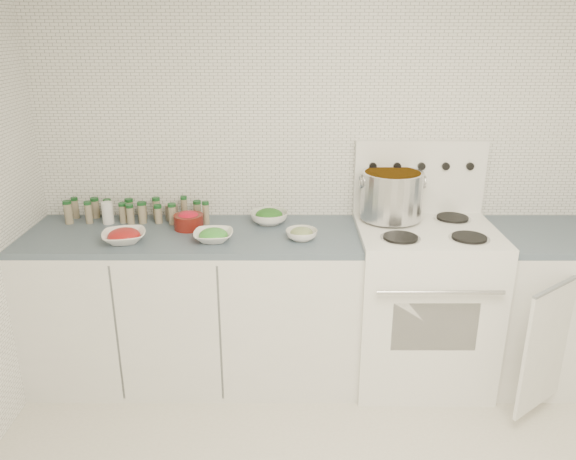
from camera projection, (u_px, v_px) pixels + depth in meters
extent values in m
cube|color=white|center=(337.00, 158.00, 3.29)|extent=(3.50, 0.02, 2.50)
cube|color=white|center=(196.00, 308.00, 3.27)|extent=(1.85, 0.62, 0.86)
cube|color=#425263|center=(192.00, 236.00, 3.12)|extent=(1.85, 0.62, 0.03)
cube|color=white|center=(421.00, 305.00, 3.25)|extent=(0.76, 0.65, 0.92)
cube|color=black|center=(435.00, 327.00, 2.93)|extent=(0.45, 0.01, 0.28)
cylinder|color=silver|center=(441.00, 292.00, 2.82)|extent=(0.65, 0.02, 0.02)
cube|color=white|center=(428.00, 229.00, 3.09)|extent=(0.76, 0.65, 0.01)
cube|color=white|center=(419.00, 177.00, 3.29)|extent=(0.76, 0.06, 0.43)
cylinder|color=silver|center=(400.00, 238.00, 2.93)|extent=(0.21, 0.21, 0.01)
cylinder|color=black|center=(400.00, 237.00, 2.93)|extent=(0.18, 0.18, 0.01)
cylinder|color=silver|center=(469.00, 238.00, 2.93)|extent=(0.21, 0.21, 0.01)
cylinder|color=black|center=(469.00, 237.00, 2.93)|extent=(0.18, 0.18, 0.01)
cylinder|color=silver|center=(390.00, 218.00, 3.23)|extent=(0.21, 0.21, 0.01)
cylinder|color=black|center=(390.00, 217.00, 3.23)|extent=(0.18, 0.18, 0.01)
cylinder|color=silver|center=(452.00, 218.00, 3.23)|extent=(0.21, 0.21, 0.01)
cylinder|color=black|center=(453.00, 217.00, 3.23)|extent=(0.18, 0.18, 0.01)
cylinder|color=black|center=(373.00, 166.00, 3.23)|extent=(0.04, 0.02, 0.04)
cylinder|color=black|center=(397.00, 166.00, 3.23)|extent=(0.04, 0.02, 0.04)
cylinder|color=black|center=(421.00, 166.00, 3.23)|extent=(0.04, 0.02, 0.04)
cylinder|color=black|center=(446.00, 166.00, 3.23)|extent=(0.04, 0.02, 0.04)
cylinder|color=black|center=(470.00, 166.00, 3.23)|extent=(0.04, 0.02, 0.04)
cube|color=white|center=(561.00, 308.00, 3.27)|extent=(0.89, 0.62, 0.86)
cube|color=#425263|center=(575.00, 236.00, 3.12)|extent=(0.89, 0.62, 0.03)
cube|color=white|center=(545.00, 348.00, 2.87)|extent=(0.33, 0.26, 0.70)
cylinder|color=silver|center=(391.00, 195.00, 3.17)|extent=(0.35, 0.35, 0.27)
cylinder|color=orange|center=(393.00, 175.00, 3.13)|extent=(0.31, 0.31, 0.03)
torus|color=silver|center=(360.00, 181.00, 3.15)|extent=(0.01, 0.08, 0.08)
torus|color=silver|center=(424.00, 181.00, 3.15)|extent=(0.01, 0.08, 0.08)
imported|color=white|center=(124.00, 237.00, 2.97)|extent=(0.27, 0.27, 0.06)
ellipsoid|color=#A80E20|center=(124.00, 235.00, 2.97)|extent=(0.16, 0.16, 0.07)
imported|color=white|center=(213.00, 236.00, 2.99)|extent=(0.22, 0.22, 0.05)
ellipsoid|color=green|center=(213.00, 234.00, 2.99)|extent=(0.15, 0.15, 0.07)
imported|color=white|center=(269.00, 217.00, 3.25)|extent=(0.27, 0.27, 0.07)
ellipsoid|color=#245B1A|center=(269.00, 214.00, 3.25)|extent=(0.16, 0.16, 0.07)
imported|color=white|center=(302.00, 235.00, 3.01)|extent=(0.22, 0.22, 0.05)
ellipsoid|color=#395522|center=(302.00, 232.00, 3.00)|extent=(0.12, 0.12, 0.05)
cylinder|color=#5D150F|center=(189.00, 222.00, 3.16)|extent=(0.17, 0.17, 0.08)
ellipsoid|color=red|center=(188.00, 216.00, 3.15)|extent=(0.12, 0.12, 0.06)
cylinder|color=white|center=(108.00, 213.00, 3.24)|extent=(0.08, 0.08, 0.13)
cylinder|color=#AB9F91|center=(172.00, 212.00, 3.30)|extent=(0.09, 0.09, 0.10)
cylinder|color=gray|center=(76.00, 209.00, 3.33)|extent=(0.04, 0.04, 0.11)
cylinder|color=#14471E|center=(74.00, 199.00, 3.31)|extent=(0.04, 0.04, 0.02)
cylinder|color=gray|center=(95.00, 209.00, 3.34)|extent=(0.05, 0.05, 0.11)
cylinder|color=#14471E|center=(94.00, 199.00, 3.32)|extent=(0.05, 0.05, 0.02)
cylinder|color=gray|center=(108.00, 210.00, 3.33)|extent=(0.04, 0.04, 0.10)
cylinder|color=#14471E|center=(107.00, 201.00, 3.31)|extent=(0.05, 0.05, 0.02)
cylinder|color=gray|center=(130.00, 210.00, 3.34)|extent=(0.05, 0.05, 0.10)
cylinder|color=#14471E|center=(129.00, 200.00, 3.32)|extent=(0.05, 0.05, 0.02)
cylinder|color=gray|center=(143.00, 212.00, 3.32)|extent=(0.04, 0.04, 0.09)
cylinder|color=#14471E|center=(143.00, 204.00, 3.31)|extent=(0.04, 0.04, 0.02)
cylinder|color=gray|center=(157.00, 210.00, 3.32)|extent=(0.04, 0.04, 0.11)
cylinder|color=#14471E|center=(156.00, 199.00, 3.30)|extent=(0.05, 0.05, 0.02)
cylinder|color=gray|center=(184.00, 209.00, 3.33)|extent=(0.04, 0.04, 0.12)
cylinder|color=#14471E|center=(184.00, 198.00, 3.30)|extent=(0.04, 0.04, 0.02)
cylinder|color=gray|center=(198.00, 211.00, 3.32)|extent=(0.04, 0.04, 0.09)
cylinder|color=#14471E|center=(197.00, 202.00, 3.30)|extent=(0.05, 0.05, 0.02)
cylinder|color=gray|center=(68.00, 214.00, 3.24)|extent=(0.05, 0.05, 0.12)
cylinder|color=#14471E|center=(67.00, 202.00, 3.21)|extent=(0.05, 0.05, 0.02)
cylinder|color=gray|center=(89.00, 214.00, 3.25)|extent=(0.04, 0.04, 0.11)
cylinder|color=#14471E|center=(87.00, 203.00, 3.22)|extent=(0.04, 0.04, 0.02)
cylinder|color=gray|center=(123.00, 214.00, 3.26)|extent=(0.04, 0.04, 0.10)
cylinder|color=#14471E|center=(122.00, 204.00, 3.24)|extent=(0.05, 0.05, 0.02)
cylinder|color=gray|center=(130.00, 216.00, 3.23)|extent=(0.04, 0.04, 0.10)
cylinder|color=#14471E|center=(129.00, 206.00, 3.21)|extent=(0.04, 0.04, 0.02)
cylinder|color=gray|center=(142.00, 214.00, 3.25)|extent=(0.04, 0.04, 0.11)
cylinder|color=#14471E|center=(141.00, 203.00, 3.22)|extent=(0.05, 0.05, 0.02)
cylinder|color=gray|center=(158.00, 215.00, 3.25)|extent=(0.04, 0.04, 0.09)
cylinder|color=#14471E|center=(158.00, 206.00, 3.23)|extent=(0.05, 0.05, 0.02)
cylinder|color=gray|center=(172.00, 215.00, 3.23)|extent=(0.04, 0.04, 0.11)
cylinder|color=#14471E|center=(172.00, 205.00, 3.21)|extent=(0.05, 0.05, 0.02)
cylinder|color=gray|center=(206.00, 214.00, 3.23)|extent=(0.04, 0.04, 0.12)
cylinder|color=#14471E|center=(205.00, 203.00, 3.21)|extent=(0.04, 0.04, 0.02)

